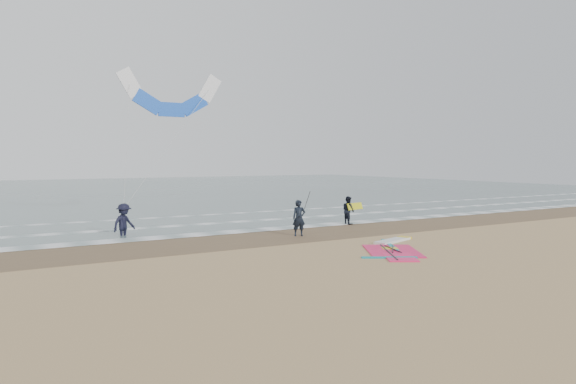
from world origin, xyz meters
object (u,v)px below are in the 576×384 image
person_walking (348,210)px  surf_kite (171,98)px  person_wading (124,216)px  windsurf_rig (394,248)px  person_standing (299,218)px

person_walking → surf_kite: surf_kite is taller
person_wading → surf_kite: bearing=16.0°
windsurf_rig → person_wading: bearing=133.8°
person_wading → surf_kite: surf_kite is taller
person_standing → person_walking: bearing=45.1°
person_walking → windsurf_rig: bearing=158.5°
windsurf_rig → surf_kite: bearing=112.6°
person_wading → windsurf_rig: bearing=-75.1°
person_walking → person_wading: size_ratio=0.83×
person_wading → surf_kite: (3.57, 3.54, 6.27)m
person_standing → person_walking: person_standing is taller
windsurf_rig → surf_kite: size_ratio=0.66×
windsurf_rig → person_wading: size_ratio=2.55×
windsurf_rig → surf_kite: 15.67m
windsurf_rig → person_standing: (-1.57, 5.00, 0.85)m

